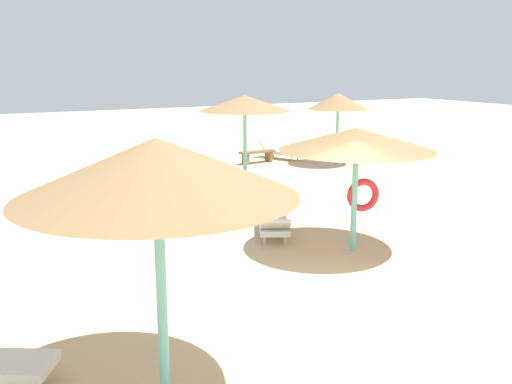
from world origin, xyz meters
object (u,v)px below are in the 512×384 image
parasol_5 (245,103)px  parasol_3 (338,102)px  lounger_3 (279,151)px  bench_0 (257,154)px  parasol_1 (357,140)px  lounger_1 (274,224)px  parasol_2 (157,168)px

parasol_5 → parasol_3: bearing=20.1°
lounger_3 → bench_0: size_ratio=1.26×
parasol_1 → parasol_5: (0.96, 6.87, 0.27)m
lounger_1 → parasol_5: bearing=69.7°
parasol_5 → bench_0: parasol_5 is taller
parasol_3 → lounger_3: parasol_3 is taller
lounger_1 → lounger_3: size_ratio=1.02×
lounger_3 → bench_0: (-1.25, -0.44, 0.02)m
lounger_1 → bench_0: lounger_1 is taller
parasol_5 → lounger_3: bearing=47.9°
lounger_1 → bench_0: size_ratio=1.29×
parasol_2 → parasol_3: parasol_2 is taller
parasol_5 → lounger_1: bearing=-110.3°
parasol_1 → parasol_3: size_ratio=1.16×
parasol_2 → lounger_1: bearing=49.2°
bench_0 → parasol_2: bearing=-121.8°
parasol_5 → bench_0: 4.72m
parasol_1 → parasol_2: parasol_2 is taller
parasol_5 → lounger_1: parasol_5 is taller
parasol_1 → parasol_2: 6.27m
parasol_1 → parasol_5: 6.95m
lounger_1 → bench_0: (4.24, 8.77, 0.03)m
parasol_2 → parasol_5: 12.00m
parasol_5 → parasol_1: bearing=-97.9°
parasol_3 → lounger_3: (-1.28, 2.14, -2.07)m
lounger_3 → parasol_3: bearing=-59.1°
lounger_3 → bench_0: lounger_3 is taller
parasol_1 → parasol_5: bearing=82.1°
parasol_5 → lounger_1: size_ratio=1.43×
parasol_1 → bench_0: (3.24, 10.34, -1.98)m
parasol_2 → bench_0: (8.51, 13.72, -2.40)m
parasol_2 → lounger_3: bearing=55.4°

